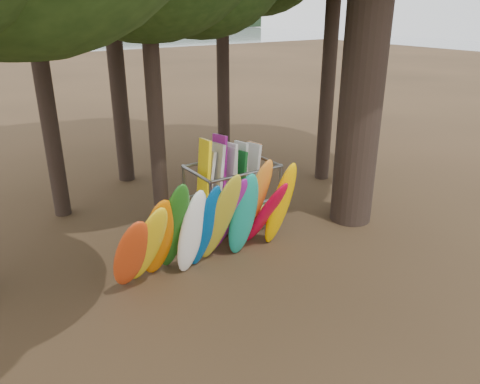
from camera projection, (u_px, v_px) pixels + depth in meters
ground at (255, 266)px, 11.89m from camera, size 120.00×120.00×0.00m
kayak_row at (209, 225)px, 11.26m from camera, size 4.94×2.05×2.91m
storage_rack at (232, 198)px, 13.62m from camera, size 2.91×1.50×2.81m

